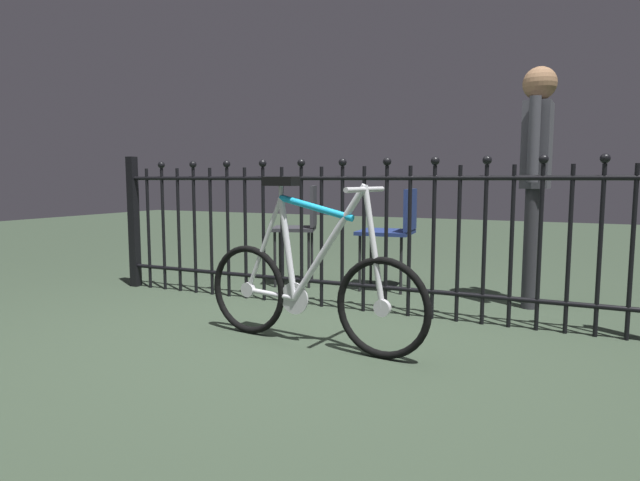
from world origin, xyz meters
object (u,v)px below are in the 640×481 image
at_px(bicycle, 310,286).
at_px(chair_navy, 395,227).
at_px(chair_charcoal, 302,223).
at_px(person_visitor, 536,165).

xyz_separation_m(bicycle, chair_navy, (-0.04, 1.66, 0.20)).
xyz_separation_m(chair_navy, chair_charcoal, (-0.80, -0.13, 0.01)).
relative_size(bicycle, person_visitor, 0.83).
height_order(chair_charcoal, person_visitor, person_visitor).
distance_m(chair_navy, chair_charcoal, 0.81).
bearing_deg(chair_charcoal, bicycle, -61.35).
height_order(bicycle, chair_charcoal, bicycle).
bearing_deg(bicycle, chair_navy, 91.38).
distance_m(bicycle, person_visitor, 1.97).
relative_size(bicycle, chair_navy, 1.67).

